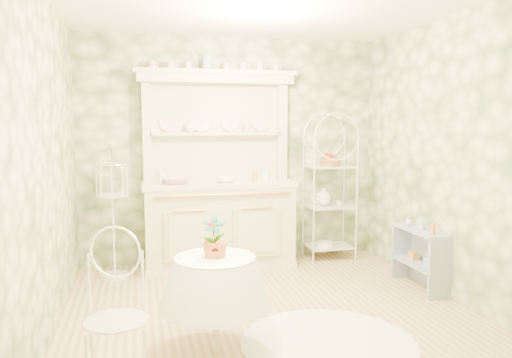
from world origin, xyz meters
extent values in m
plane|color=tan|center=(0.00, 0.00, 0.00)|extent=(3.60, 3.60, 0.00)
plane|color=white|center=(0.00, 0.00, 2.70)|extent=(3.60, 3.60, 0.00)
plane|color=beige|center=(-1.80, 0.00, 1.35)|extent=(3.60, 3.60, 0.00)
plane|color=beige|center=(1.80, 0.00, 1.35)|extent=(3.60, 3.60, 0.00)
plane|color=beige|center=(0.00, 1.80, 1.35)|extent=(3.60, 3.60, 0.00)
plane|color=beige|center=(0.00, -1.80, 1.35)|extent=(3.60, 3.60, 0.00)
cube|color=beige|center=(-0.20, 1.52, 1.15)|extent=(1.87, 0.61, 2.29)
cube|color=white|center=(1.19, 1.58, 0.97)|extent=(0.60, 0.43, 1.93)
cube|color=#8E9FBA|center=(1.68, 0.30, 0.31)|extent=(0.30, 0.74, 0.62)
cylinder|color=white|center=(-0.57, -0.61, 0.34)|extent=(0.83, 0.83, 0.69)
cube|color=white|center=(-1.26, -1.00, 0.48)|extent=(0.56, 0.56, 0.96)
cube|color=white|center=(-1.38, 1.38, 0.75)|extent=(0.38, 0.38, 1.51)
cylinder|color=#A16D3D|center=(-0.34, 0.49, 0.12)|extent=(0.49, 0.49, 0.25)
cylinder|color=white|center=(0.29, -0.70, 0.01)|extent=(1.70, 1.70, 0.01)
imported|color=white|center=(-0.69, 1.42, 1.02)|extent=(0.34, 0.34, 0.07)
imported|color=white|center=(-0.13, 1.42, 1.02)|extent=(0.23, 0.23, 0.07)
imported|color=white|center=(-0.50, 1.68, 1.61)|extent=(0.16, 0.16, 0.10)
imported|color=white|center=(0.16, 1.68, 1.61)|extent=(0.13, 0.13, 0.09)
imported|color=#3F7238|center=(-0.58, -0.65, 0.85)|extent=(0.19, 0.15, 0.32)
imported|color=#C4853A|center=(1.66, 0.07, 0.68)|extent=(0.07, 0.07, 0.15)
imported|color=#8BB5C9|center=(1.68, 0.30, 0.65)|extent=(0.06, 0.06, 0.10)
imported|color=silver|center=(1.65, 0.50, 0.65)|extent=(0.08, 0.08, 0.10)
camera|label=1|loc=(-1.10, -4.15, 1.71)|focal=35.00mm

